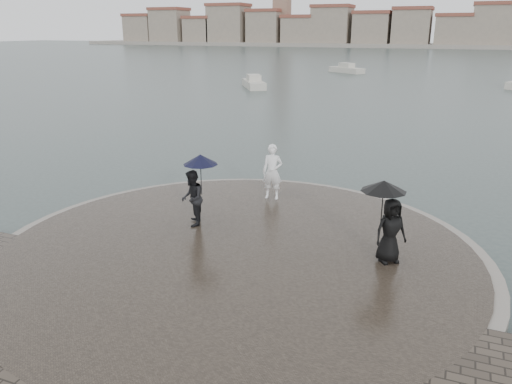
% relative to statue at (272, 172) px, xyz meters
% --- Properties ---
extents(ground, '(400.00, 400.00, 0.00)m').
position_rel_statue_xyz_m(ground, '(0.53, -7.49, -1.25)').
color(ground, '#2B3835').
rests_on(ground, ground).
extents(kerb_ring, '(12.50, 12.50, 0.32)m').
position_rel_statue_xyz_m(kerb_ring, '(0.53, -3.99, -1.09)').
color(kerb_ring, gray).
rests_on(kerb_ring, ground).
extents(quay_tip, '(11.90, 11.90, 0.36)m').
position_rel_statue_xyz_m(quay_tip, '(0.53, -3.99, -1.07)').
color(quay_tip, '#2D261E').
rests_on(quay_tip, ground).
extents(statue, '(0.71, 0.52, 1.78)m').
position_rel_statue_xyz_m(statue, '(0.00, 0.00, 0.00)').
color(statue, white).
rests_on(statue, quay_tip).
extents(visitor_left, '(1.16, 1.05, 2.04)m').
position_rel_statue_xyz_m(visitor_left, '(-1.18, -3.01, 0.19)').
color(visitor_left, black).
rests_on(visitor_left, quay_tip).
extents(visitor_right, '(1.24, 1.06, 1.95)m').
position_rel_statue_xyz_m(visitor_right, '(4.10, -3.28, 0.23)').
color(visitor_right, black).
rests_on(visitor_right, quay_tip).
extents(far_skyline, '(260.00, 20.00, 37.00)m').
position_rel_statue_xyz_m(far_skyline, '(-5.76, 153.22, 4.36)').
color(far_skyline, gray).
rests_on(far_skyline, ground).
extents(boats, '(38.06, 26.30, 1.50)m').
position_rel_statue_xyz_m(boats, '(1.63, 41.24, -0.87)').
color(boats, beige).
rests_on(boats, ground).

